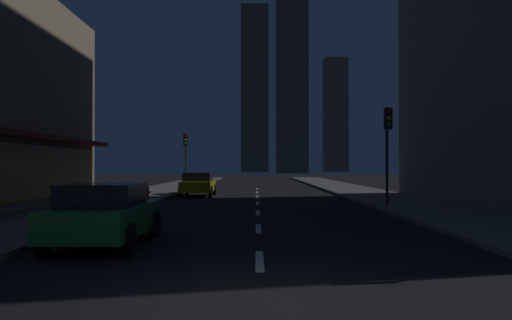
{
  "coord_description": "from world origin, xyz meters",
  "views": [
    {
      "loc": [
        -0.07,
        -7.0,
        1.87
      ],
      "look_at": [
        0.0,
        27.7,
        2.24
      ],
      "focal_mm": 36.56,
      "sensor_mm": 36.0,
      "label": 1
    }
  ],
  "objects_px": {
    "traffic_light_far_left": "(185,148)",
    "car_parked_near": "(104,214)",
    "traffic_light_near_right": "(387,134)",
    "street_lamp_right": "(508,17)",
    "car_parked_far": "(197,184)",
    "fire_hydrant_far_left": "(146,192)"
  },
  "relations": [
    {
      "from": "fire_hydrant_far_left",
      "to": "traffic_light_near_right",
      "type": "bearing_deg",
      "value": -27.11
    },
    {
      "from": "fire_hydrant_far_left",
      "to": "street_lamp_right",
      "type": "distance_m",
      "value": 20.65
    },
    {
      "from": "traffic_light_near_right",
      "to": "traffic_light_far_left",
      "type": "relative_size",
      "value": 1.0
    },
    {
      "from": "car_parked_near",
      "to": "traffic_light_near_right",
      "type": "xyz_separation_m",
      "value": [
        9.1,
        9.83,
        2.45
      ]
    },
    {
      "from": "street_lamp_right",
      "to": "traffic_light_near_right",
      "type": "bearing_deg",
      "value": 89.36
    },
    {
      "from": "traffic_light_near_right",
      "to": "car_parked_far",
      "type": "bearing_deg",
      "value": 133.06
    },
    {
      "from": "car_parked_near",
      "to": "traffic_light_near_right",
      "type": "distance_m",
      "value": 13.62
    },
    {
      "from": "street_lamp_right",
      "to": "car_parked_far",
      "type": "bearing_deg",
      "value": 113.58
    },
    {
      "from": "traffic_light_near_right",
      "to": "traffic_light_far_left",
      "type": "height_order",
      "value": "same"
    },
    {
      "from": "car_parked_far",
      "to": "traffic_light_near_right",
      "type": "distance_m",
      "value": 13.55
    },
    {
      "from": "traffic_light_far_left",
      "to": "street_lamp_right",
      "type": "relative_size",
      "value": 0.64
    },
    {
      "from": "car_parked_far",
      "to": "traffic_light_near_right",
      "type": "relative_size",
      "value": 1.01
    },
    {
      "from": "traffic_light_far_left",
      "to": "street_lamp_right",
      "type": "bearing_deg",
      "value": -69.43
    },
    {
      "from": "traffic_light_near_right",
      "to": "street_lamp_right",
      "type": "xyz_separation_m",
      "value": [
        -0.12,
        -10.84,
        1.87
      ]
    },
    {
      "from": "car_parked_near",
      "to": "street_lamp_right",
      "type": "xyz_separation_m",
      "value": [
        8.98,
        -1.01,
        4.33
      ]
    },
    {
      "from": "car_parked_near",
      "to": "car_parked_far",
      "type": "bearing_deg",
      "value": 90.0
    },
    {
      "from": "car_parked_far",
      "to": "street_lamp_right",
      "type": "xyz_separation_m",
      "value": [
        8.98,
        -20.57,
        4.33
      ]
    },
    {
      "from": "car_parked_far",
      "to": "fire_hydrant_far_left",
      "type": "relative_size",
      "value": 6.48
    },
    {
      "from": "fire_hydrant_far_left",
      "to": "car_parked_far",
      "type": "bearing_deg",
      "value": 59.49
    },
    {
      "from": "car_parked_near",
      "to": "street_lamp_right",
      "type": "relative_size",
      "value": 0.64
    },
    {
      "from": "traffic_light_far_left",
      "to": "car_parked_near",
      "type": "bearing_deg",
      "value": -86.12
    },
    {
      "from": "car_parked_near",
      "to": "traffic_light_near_right",
      "type": "height_order",
      "value": "traffic_light_near_right"
    }
  ]
}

